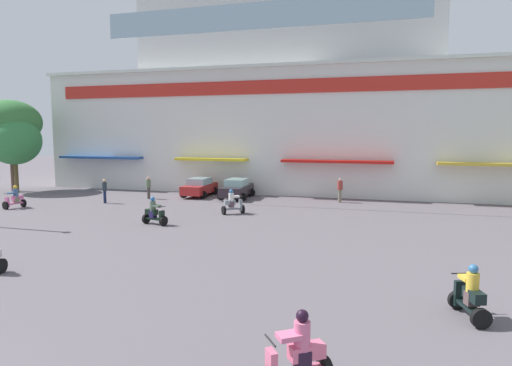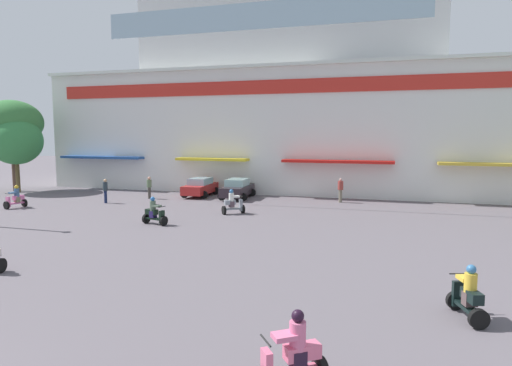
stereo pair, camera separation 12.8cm
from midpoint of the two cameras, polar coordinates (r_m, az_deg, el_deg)
name	(u,v)px [view 1 (the left image)]	position (r m, az deg, el deg)	size (l,w,h in m)	color
ground_plane	(175,248)	(19.86, -10.35, -8.06)	(128.00, 128.00, 0.00)	#60595F
colonial_building	(291,87)	(41.60, 4.37, 11.98)	(41.42, 17.30, 21.14)	silver
plaza_tree_0	(14,141)	(42.09, -28.37, 4.70)	(4.17, 4.28, 6.22)	brown
plaza_tree_2	(10,123)	(43.29, -28.78, 6.72)	(4.87, 5.21, 7.68)	brown
parked_car_0	(200,187)	(35.39, -7.26, -0.50)	(2.27, 4.06, 1.44)	#B32423
parked_car_1	(237,189)	(34.00, -2.57, -0.70)	(2.35, 4.19, 1.48)	#2B2228
scooter_rider_0	(154,213)	(24.87, -12.91, -3.76)	(1.50, 0.86, 1.51)	black
scooter_rider_1	(15,199)	(33.54, -28.35, -1.78)	(0.83, 1.44, 1.51)	black
scooter_rider_5	(233,204)	(27.44, -3.09, -2.62)	(1.38, 1.27, 1.52)	black
scooter_rider_6	(470,296)	(13.44, 25.22, -12.79)	(0.93, 1.51, 1.51)	black
scooter_rider_9	(297,356)	(9.27, 4.80, -21.02)	(1.44, 1.25, 1.55)	black
pedestrian_0	(148,186)	(34.69, -13.57, -0.39)	(0.41, 0.41, 1.67)	#413C37
pedestrian_1	(105,189)	(33.35, -18.74, -0.76)	(0.39, 0.39, 1.71)	#172244
pedestrian_2	(340,189)	(32.52, 10.47, -0.71)	(0.53, 0.53, 1.73)	#726957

